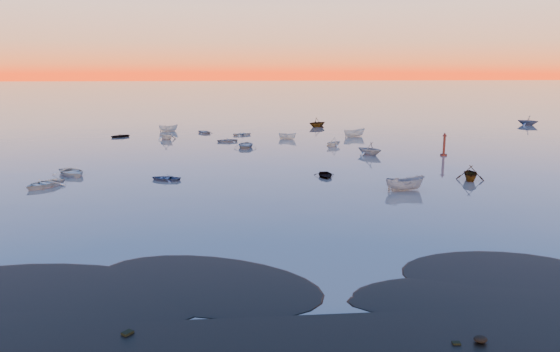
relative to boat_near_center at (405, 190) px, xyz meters
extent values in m
plane|color=#685C56|center=(-15.39, 76.00, 0.00)|extent=(600.00, 600.00, 0.00)
imported|color=slate|center=(0.00, 0.00, 0.00)|extent=(2.15, 4.30, 1.44)
imported|color=slate|center=(1.95, 21.96, 0.00)|extent=(4.13, 3.99, 1.39)
cylinder|color=#44150E|center=(12.17, 20.57, 0.05)|extent=(0.94, 0.94, 0.31)
cylinder|color=#44150E|center=(12.17, 20.57, 1.36)|extent=(0.34, 0.34, 2.73)
cone|color=#44150E|center=(12.17, 20.57, 2.99)|extent=(0.63, 0.63, 0.52)
camera|label=1|loc=(-17.33, -52.44, 12.52)|focal=35.00mm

